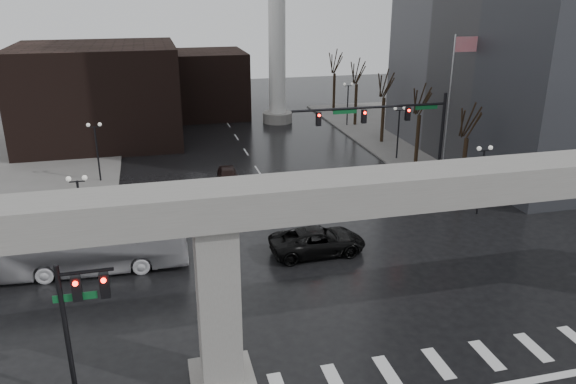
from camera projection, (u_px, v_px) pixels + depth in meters
name	position (u px, v px, depth m)	size (l,w,h in m)	color
ground	(379.00, 358.00, 25.00)	(160.00, 160.00, 0.00)	black
sidewalk_ne	(469.00, 131.00, 63.67)	(28.00, 36.00, 0.15)	slate
elevated_guideway	(417.00, 213.00, 22.91)	(48.00, 2.60, 8.70)	gray
building_far_left	(99.00, 94.00, 58.33)	(16.00, 14.00, 10.00)	black
building_far_mid	(205.00, 84.00, 70.51)	(10.00, 10.00, 8.00)	black
smokestack	(277.00, 7.00, 63.63)	(3.60, 3.60, 30.00)	white
signal_mast_arm	(397.00, 124.00, 42.15)	(12.12, 0.43, 8.00)	black
signal_left_pole	(78.00, 309.00, 21.27)	(2.30, 0.30, 6.00)	black
flagpole_assembly	(453.00, 91.00, 45.91)	(2.06, 0.12, 12.00)	silver
lamp_right_0	(482.00, 168.00, 39.62)	(1.22, 0.32, 5.11)	black
lamp_right_1	(399.00, 124.00, 52.37)	(1.22, 0.32, 5.11)	black
lamp_right_2	(348.00, 97.00, 65.11)	(1.22, 0.32, 5.11)	black
lamp_left_0	(80.00, 202.00, 33.48)	(1.22, 0.32, 5.11)	black
lamp_left_1	(96.00, 142.00, 46.22)	(1.22, 0.32, 5.11)	black
lamp_left_2	(105.00, 108.00, 58.97)	(1.22, 0.32, 5.11)	black
tree_right_0	(464.00, 160.00, 43.75)	(1.09, 1.58, 7.50)	black
tree_right_1	(418.00, 135.00, 51.01)	(1.09, 1.61, 7.67)	black
tree_right_2	(383.00, 116.00, 58.27)	(1.10, 1.63, 7.85)	black
tree_right_3	(356.00, 101.00, 65.53)	(1.11, 1.66, 8.02)	black
tree_right_4	(334.00, 89.00, 72.79)	(1.12, 1.69, 8.19)	black
pickup_truck	(318.00, 241.00, 34.53)	(2.73, 5.92, 1.65)	black
city_bus	(86.00, 245.00, 32.21)	(2.67, 11.42, 3.18)	#B5B4B9
far_car	(228.00, 176.00, 46.73)	(1.66, 4.12, 1.40)	black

